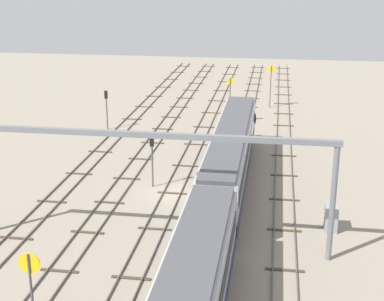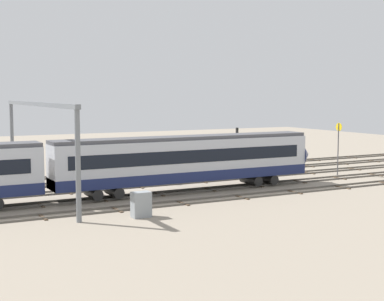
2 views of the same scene
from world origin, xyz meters
TOP-DOWN VIEW (x-y plane):
  - ground_plane at (0.00, 0.00)m, footprint 142.51×142.51m
  - track_near_foreground at (0.00, -9.11)m, footprint 126.51×2.40m
  - track_with_train at (-0.00, -4.56)m, footprint 126.51×2.40m
  - track_middle at (0.00, 0.00)m, footprint 126.51×2.40m
  - track_second_far at (-0.00, 4.56)m, footprint 126.51×2.40m
  - track_far_background at (0.00, 9.11)m, footprint 126.51×2.40m
  - overhead_gantry at (-9.17, 0.04)m, footprint 0.40×24.38m
  - speed_sign_near_foreground at (-20.74, 2.67)m, footprint 0.14×1.05m
  - speed_sign_mid_trackside at (30.69, -7.34)m, footprint 0.14×0.90m
  - speed_sign_distant_end at (21.77, -2.81)m, footprint 0.14×0.87m
  - signal_light_trackside_approach at (1.27, 1.88)m, footprint 0.31×0.32m
  - signal_light_trackside_departure at (17.68, 10.81)m, footprint 0.31×0.32m
  - relay_cabinet at (-4.83, -12.32)m, footprint 1.33×0.86m

SIDE VIEW (x-z plane):
  - ground_plane at x=0.00m, z-range 0.00..0.00m
  - track_with_train at x=0.00m, z-range -0.01..0.15m
  - track_second_far at x=0.00m, z-range -0.01..0.15m
  - track_near_foreground at x=0.00m, z-range -0.01..0.15m
  - track_far_background at x=0.00m, z-range -0.01..0.15m
  - track_middle at x=0.00m, z-range -0.01..0.15m
  - relay_cabinet at x=-4.83m, z-range 0.00..1.80m
  - signal_light_trackside_departure at x=17.68m, z-range 0.70..5.16m
  - signal_light_trackside_approach at x=1.27m, z-range 0.70..5.19m
  - speed_sign_distant_end at x=21.77m, z-range 0.76..6.34m
  - speed_sign_mid_trackside at x=30.69m, z-range 0.79..6.37m
  - speed_sign_near_foreground at x=-20.74m, z-range 0.92..6.45m
  - overhead_gantry at x=-9.17m, z-range 2.35..10.31m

